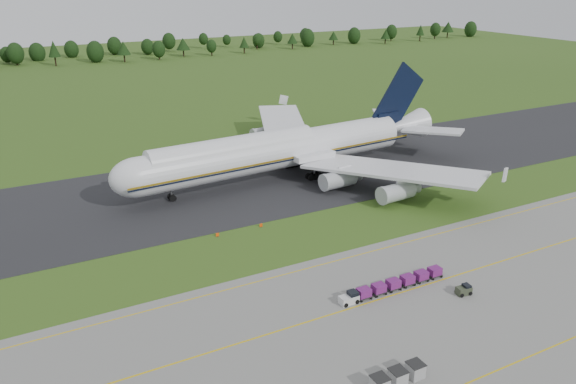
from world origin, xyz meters
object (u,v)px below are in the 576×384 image
baggage_train (391,285)px  aircraft (283,149)px  utility_cart (464,291)px  uld_row (398,377)px  edge_markers (240,230)px

baggage_train → aircraft: bearing=80.4°
baggage_train → utility_cart: bearing=-34.3°
uld_row → edge_markers: 43.17m
utility_cart → edge_markers: utility_cart is taller
uld_row → edge_markers: size_ratio=0.76×
baggage_train → uld_row: 19.28m
uld_row → utility_cart: bearing=27.6°
baggage_train → edge_markers: baggage_train is taller
utility_cart → aircraft: bearing=89.9°
utility_cart → uld_row: bearing=-152.4°
utility_cart → edge_markers: 38.24m
aircraft → baggage_train: size_ratio=4.58×
utility_cart → edge_markers: size_ratio=0.25×
aircraft → baggage_train: (-8.21, -48.48, -5.43)m
baggage_train → utility_cart: size_ratio=7.97×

